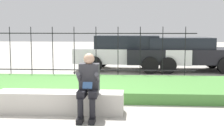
{
  "coord_description": "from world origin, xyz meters",
  "views": [
    {
      "loc": [
        1.54,
        -6.11,
        1.74
      ],
      "look_at": [
        1.05,
        1.02,
        0.9
      ],
      "focal_mm": 50.0,
      "sensor_mm": 36.0,
      "label": 1
    }
  ],
  "objects": [
    {
      "name": "car_parked_center",
      "position": [
        1.46,
        6.39,
        0.74
      ],
      "size": [
        4.62,
        2.1,
        1.4
      ],
      "rotation": [
        0.0,
        0.0,
        -0.07
      ],
      "color": "silver",
      "rests_on": "ground_plane"
    },
    {
      "name": "car_parked_right",
      "position": [
        3.49,
        6.35,
        0.71
      ],
      "size": [
        4.6,
        2.06,
        1.32
      ],
      "rotation": [
        0.0,
        0.0,
        0.05
      ],
      "color": "black",
      "rests_on": "ground_plane"
    },
    {
      "name": "ground_plane",
      "position": [
        0.0,
        0.0,
        0.0
      ],
      "size": [
        60.0,
        60.0,
        0.0
      ],
      "primitive_type": "plane",
      "color": "#A8A399"
    },
    {
      "name": "person_seated_reader",
      "position": [
        0.7,
        -0.3,
        0.67
      ],
      "size": [
        0.42,
        0.73,
        1.23
      ],
      "color": "black",
      "rests_on": "ground_plane"
    },
    {
      "name": "iron_fence",
      "position": [
        -0.0,
        3.8,
        0.91
      ],
      "size": [
        7.06,
        0.03,
        1.74
      ],
      "color": "black",
      "rests_on": "ground_plane"
    },
    {
      "name": "grass_berm",
      "position": [
        0.0,
        2.04,
        0.13
      ],
      "size": [
        9.06,
        2.69,
        0.26
      ],
      "color": "#4C893D",
      "rests_on": "ground_plane"
    },
    {
      "name": "stone_bench",
      "position": [
        0.06,
        0.0,
        0.19
      ],
      "size": [
        2.57,
        0.54,
        0.43
      ],
      "color": "beige",
      "rests_on": "ground_plane"
    }
  ]
}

